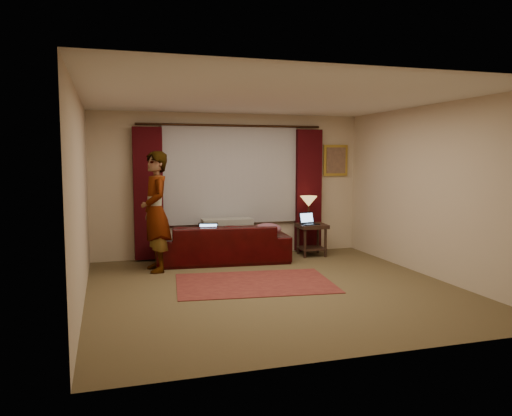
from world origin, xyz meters
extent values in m
cube|color=brown|center=(0.00, 0.00, -0.01)|extent=(5.00, 5.00, 0.01)
cube|color=silver|center=(0.00, 0.00, 2.60)|extent=(5.00, 5.00, 0.02)
cube|color=beige|center=(0.00, 2.50, 1.30)|extent=(5.00, 0.02, 2.60)
cube|color=beige|center=(0.00, -2.50, 1.30)|extent=(5.00, 0.02, 2.60)
cube|color=beige|center=(-2.50, 0.00, 1.30)|extent=(0.02, 5.00, 2.60)
cube|color=beige|center=(2.50, 0.00, 1.30)|extent=(0.02, 5.00, 2.60)
cube|color=#A3A3AC|center=(0.00, 2.44, 1.50)|extent=(2.50, 0.05, 1.80)
cube|color=#35060A|center=(-1.50, 2.39, 1.18)|extent=(0.50, 0.14, 2.30)
cube|color=#35060A|center=(1.50, 2.39, 1.18)|extent=(0.50, 0.14, 2.30)
cylinder|color=black|center=(0.00, 2.39, 2.38)|extent=(0.04, 0.04, 3.40)
cube|color=gold|center=(2.10, 2.47, 1.75)|extent=(0.50, 0.04, 0.60)
imported|color=black|center=(-0.29, 1.90, 0.46)|extent=(2.34, 1.18, 0.91)
cube|color=gray|center=(-0.16, 2.12, 0.92)|extent=(0.91, 0.39, 0.11)
ellipsoid|color=#7A4759|center=(0.44, 1.67, 0.56)|extent=(0.56, 0.47, 0.21)
cube|color=maroon|center=(-0.19, 0.32, 0.01)|extent=(2.38, 1.73, 0.01)
cube|color=black|center=(1.41, 1.99, 0.29)|extent=(0.54, 0.54, 0.59)
imported|color=gray|center=(-1.46, 1.54, 0.95)|extent=(0.63, 0.63, 1.91)
camera|label=1|loc=(-2.19, -6.42, 1.81)|focal=35.00mm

